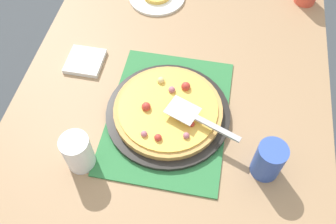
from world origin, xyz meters
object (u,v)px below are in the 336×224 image
Objects in this scene: pizza_pan at (168,113)px; pizza at (168,110)px; cup_far at (269,160)px; pizza_server at (197,118)px; napkin_stack at (85,61)px; cup_corner at (78,152)px.

pizza is (-0.00, 0.00, 0.02)m from pizza_pan.
cup_far is 0.23m from pizza_server.
pizza_pan is 3.17× the size of napkin_stack.
napkin_stack is (-0.16, -0.32, -0.01)m from pizza_pan.
cup_corner is at bearing 16.56° from napkin_stack.
cup_far is 0.52m from cup_corner.
cup_far is at bearing 98.08° from cup_corner.
cup_corner is 0.34m from pizza_server.
pizza is at bearing 133.47° from cup_corner.
pizza_pan is 3.17× the size of cup_far.
cup_far reaches higher than napkin_stack.
cup_corner is at bearing -46.54° from pizza_pan.
pizza_server is at bearing 64.51° from napkin_stack.
napkin_stack is at bearing -116.52° from pizza.
pizza_server is (-0.09, -0.21, 0.01)m from cup_far.
pizza_pan is at bearing 133.46° from cup_corner.
cup_corner is at bearing -61.49° from pizza_server.
pizza_server is at bearing 118.51° from cup_corner.
cup_corner is at bearing -81.92° from cup_far.
cup_corner reaches higher than pizza_pan.
cup_far is at bearing 66.84° from pizza.
cup_far is 1.00× the size of napkin_stack.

